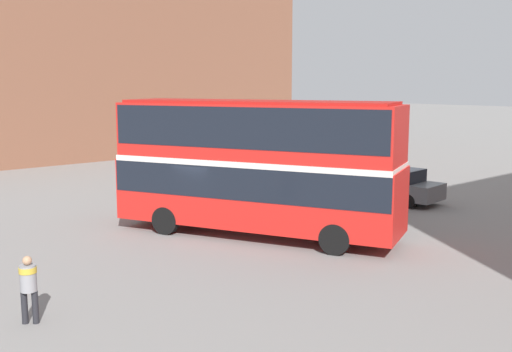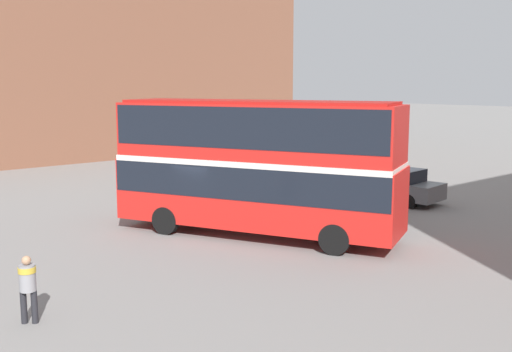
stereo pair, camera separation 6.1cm
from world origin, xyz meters
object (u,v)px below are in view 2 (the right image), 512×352
parked_car_kerb_near (264,174)px  parked_car_kerb_far (391,185)px  double_decker_bus (256,160)px  pedestrian_foreground (28,282)px

parked_car_kerb_near → parked_car_kerb_far: size_ratio=1.01×
double_decker_bus → pedestrian_foreground: (2.52, -8.88, -1.75)m
double_decker_bus → parked_car_kerb_far: size_ratio=2.14×
double_decker_bus → parked_car_kerb_near: bearing=112.1°
double_decker_bus → parked_car_kerb_near: (-7.05, 6.67, -1.97)m
double_decker_bus → pedestrian_foreground: 9.40m
double_decker_bus → parked_car_kerb_far: 8.86m
double_decker_bus → pedestrian_foreground: double_decker_bus is taller
pedestrian_foreground → parked_car_kerb_near: pedestrian_foreground is taller
double_decker_bus → pedestrian_foreground: size_ratio=6.53×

